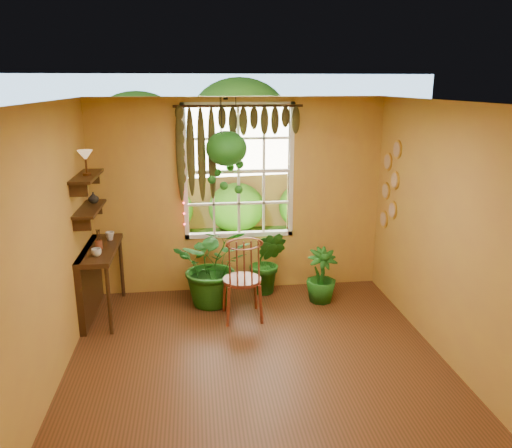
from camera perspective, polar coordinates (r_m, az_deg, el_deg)
The scene contains 23 objects.
floor at distance 5.34m, azimuth 0.48°, elevation -16.66°, with size 4.50×4.50×0.00m, color brown.
ceiling at distance 4.51m, azimuth 0.56°, elevation 13.68°, with size 4.50×4.50×0.00m, color white.
wall_back at distance 6.91m, azimuth -1.96°, elevation 3.12°, with size 4.00×4.00×0.00m, color #BE8741.
wall_left at distance 4.92m, azimuth -23.29°, elevation -3.50°, with size 4.50×4.50×0.00m, color #BE8741.
wall_right at distance 5.39m, azimuth 22.12°, elevation -1.75°, with size 4.50×4.50×0.00m, color #BE8741.
window at distance 6.87m, azimuth -2.01°, elevation 6.02°, with size 1.52×0.10×1.86m.
valance_vine at distance 6.67m, azimuth -2.70°, elevation 10.71°, with size 1.70×0.12×1.10m.
string_lights at distance 6.75m, azimuth -8.42°, elevation 6.11°, with size 0.03×0.03×1.54m, color #FF2633, non-canonical shape.
wall_plates at distance 6.89m, azimuth 15.05°, elevation 4.25°, with size 0.04×0.32×1.10m, color #FFF7D0, non-canonical shape.
counter_ledge at distance 6.62m, azimuth -18.12°, elevation -5.48°, with size 0.40×1.20×0.90m.
shelf_lower at distance 6.37m, azimuth -18.46°, elevation 1.66°, with size 0.25×0.90×0.04m, color #3B2310.
shelf_upper at distance 6.29m, azimuth -18.78°, elevation 5.20°, with size 0.25×0.90×0.04m, color #3B2310.
backyard at distance 11.48m, azimuth -2.89°, elevation 7.86°, with size 14.00×10.00×12.00m.
windsor_chair at distance 6.27m, azimuth -1.55°, elevation -7.65°, with size 0.50×0.53×1.29m.
potted_plant_left at distance 6.62m, azimuth -4.87°, elevation -4.68°, with size 1.00×0.87×1.11m, color #134412.
potted_plant_mid at distance 6.97m, azimuth 1.31°, elevation -4.40°, with size 0.51×0.41×0.92m, color #134412.
potted_plant_right at distance 6.80m, azimuth 7.48°, elevation -5.87°, with size 0.41×0.41×0.74m, color #134412.
hanging_basket at distance 6.58m, azimuth -3.39°, elevation 8.03°, with size 0.54×0.54×1.25m.
cup_a at distance 6.17m, azimuth -17.78°, elevation -3.10°, with size 0.12×0.12×0.10m, color silver.
cup_b at distance 6.75m, azimuth -16.36°, elevation -1.32°, with size 0.12×0.12×0.11m, color beige.
brush_jar at distance 6.42m, azimuth -17.58°, elevation -1.66°, with size 0.09×0.09×0.31m.
shelf_vase at distance 6.58m, azimuth -18.10°, elevation 2.89°, with size 0.13×0.13×0.14m, color #B2AD99.
tiffany_lamp at distance 6.20m, azimuth -18.92°, elevation 7.27°, with size 0.18×0.18×0.30m.
Camera 1 is at (-0.60, -4.47, 2.87)m, focal length 35.00 mm.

